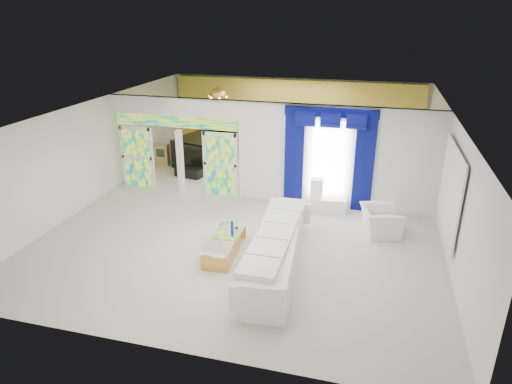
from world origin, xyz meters
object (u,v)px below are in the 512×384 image
(grand_piano, at_px, (205,150))
(white_sofa, at_px, (277,251))
(coffee_table, at_px, (224,246))
(console_table, at_px, (326,205))
(armchair, at_px, (380,221))

(grand_piano, bearing_deg, white_sofa, -44.48)
(coffee_table, height_order, console_table, coffee_table)
(white_sofa, xyz_separation_m, console_table, (0.72, 3.42, -0.21))
(console_table, relative_size, grand_piano, 0.55)
(coffee_table, xyz_separation_m, console_table, (2.07, 3.12, -0.01))
(console_table, bearing_deg, white_sofa, -101.85)
(white_sofa, bearing_deg, console_table, 73.28)
(grand_piano, bearing_deg, armchair, -20.79)
(console_table, xyz_separation_m, armchair, (1.52, -1.07, 0.16))
(armchair, bearing_deg, grand_piano, 41.65)
(console_table, xyz_separation_m, grand_piano, (-5.00, 3.27, 0.33))
(coffee_table, xyz_separation_m, armchair, (3.58, 2.04, 0.15))
(console_table, bearing_deg, armchair, -35.21)
(white_sofa, distance_m, armchair, 3.24)
(armchair, height_order, grand_piano, grand_piano)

